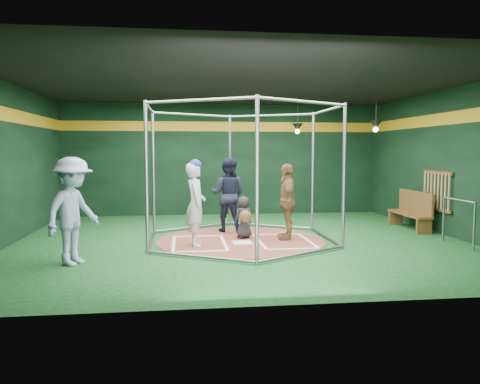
{
  "coord_description": "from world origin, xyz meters",
  "views": [
    {
      "loc": [
        -1.31,
        -10.38,
        2.02
      ],
      "look_at": [
        0.0,
        0.1,
        1.1
      ],
      "focal_mm": 35.0,
      "sensor_mm": 36.0,
      "label": 1
    }
  ],
  "objects": [
    {
      "name": "pendant_lamp_far",
      "position": [
        4.0,
        2.0,
        2.74
      ],
      "size": [
        0.34,
        0.34,
        0.9
      ],
      "color": "black",
      "rests_on": "room_shell"
    },
    {
      "name": "pendant_lamp_near",
      "position": [
        2.2,
        3.6,
        2.74
      ],
      "size": [
        0.34,
        0.34,
        0.9
      ],
      "color": "black",
      "rests_on": "room_shell"
    },
    {
      "name": "catcher_figure",
      "position": [
        0.11,
        0.23,
        0.5
      ],
      "size": [
        0.56,
        0.63,
        0.97
      ],
      "color": "black",
      "rests_on": "clay_disc"
    },
    {
      "name": "dugout_bench",
      "position": [
        4.63,
        1.02,
        0.51
      ],
      "size": [
        0.4,
        1.71,
        1.0
      ],
      "color": "brown",
      "rests_on": "ground"
    },
    {
      "name": "clay_disc",
      "position": [
        0.0,
        0.0,
        0.01
      ],
      "size": [
        3.8,
        3.8,
        0.01
      ],
      "primitive_type": "cylinder",
      "color": "brown",
      "rests_on": "ground"
    },
    {
      "name": "visitor_leopard",
      "position": [
        1.07,
        0.02,
        0.88
      ],
      "size": [
        0.54,
        1.06,
        1.73
      ],
      "primitive_type": "imported",
      "rotation": [
        0.0,
        0.0,
        -1.69
      ],
      "color": "#A27C45",
      "rests_on": "clay_disc"
    },
    {
      "name": "batter_box_right",
      "position": [
        0.95,
        -0.25,
        0.02
      ],
      "size": [
        1.17,
        1.77,
        0.01
      ],
      "color": "white",
      "rests_on": "clay_disc"
    },
    {
      "name": "steel_railing",
      "position": [
        4.55,
        -1.14,
        0.67
      ],
      "size": [
        0.05,
        1.17,
        1.01
      ],
      "color": "gray",
      "rests_on": "ground"
    },
    {
      "name": "room_shell",
      "position": [
        0.0,
        0.01,
        1.75
      ],
      "size": [
        10.1,
        9.1,
        3.53
      ],
      "color": "#0D3A13",
      "rests_on": "ground"
    },
    {
      "name": "umpire",
      "position": [
        -0.16,
        1.21,
        0.94
      ],
      "size": [
        1.1,
        0.99,
        1.85
      ],
      "primitive_type": "imported",
      "rotation": [
        0.0,
        0.0,
        2.76
      ],
      "color": "black",
      "rests_on": "clay_disc"
    },
    {
      "name": "bat_rack",
      "position": [
        4.93,
        0.4,
        1.05
      ],
      "size": [
        0.07,
        1.25,
        0.98
      ],
      "color": "brown",
      "rests_on": "room_shell"
    },
    {
      "name": "bystander_blue",
      "position": [
        -3.24,
        -1.83,
        0.96
      ],
      "size": [
        1.21,
        1.43,
        1.92
      ],
      "primitive_type": "imported",
      "rotation": [
        0.0,
        0.0,
        1.08
      ],
      "color": "#97A6C8",
      "rests_on": "ground"
    },
    {
      "name": "batter_box_left",
      "position": [
        -0.95,
        -0.25,
        0.02
      ],
      "size": [
        1.17,
        1.77,
        0.01
      ],
      "color": "white",
      "rests_on": "clay_disc"
    },
    {
      "name": "batter_figure",
      "position": [
        -1.02,
        -0.44,
        0.93
      ],
      "size": [
        0.44,
        0.66,
        1.84
      ],
      "color": "silver",
      "rests_on": "clay_disc"
    },
    {
      "name": "home_plate",
      "position": [
        0.0,
        -0.3,
        0.02
      ],
      "size": [
        0.43,
        0.43,
        0.01
      ],
      "primitive_type": "cube",
      "color": "white",
      "rests_on": "clay_disc"
    },
    {
      "name": "batting_cage",
      "position": [
        -0.0,
        -0.0,
        1.5
      ],
      "size": [
        4.05,
        4.67,
        3.0
      ],
      "color": "gray",
      "rests_on": "ground"
    }
  ]
}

